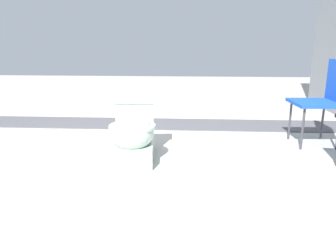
# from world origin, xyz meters

# --- Properties ---
(ground_plane) EXTENTS (14.00, 14.00, 0.00)m
(ground_plane) POSITION_xyz_m (0.00, 0.00, 0.00)
(ground_plane) COLOR #A8A59E
(gravel_strip) EXTENTS (0.56, 8.00, 0.01)m
(gravel_strip) POSITION_xyz_m (-1.19, 0.50, 0.01)
(gravel_strip) COLOR #4C4C51
(gravel_strip) RESTS_ON ground
(toilet) EXTENTS (0.66, 0.42, 0.52)m
(toilet) POSITION_xyz_m (0.04, 0.09, 0.22)
(toilet) COLOR #B2C6B7
(toilet) RESTS_ON ground
(folding_chair_left) EXTENTS (0.46, 0.46, 0.83)m
(folding_chair_left) POSITION_xyz_m (-0.50, 1.91, 0.51)
(folding_chair_left) COLOR #1947B2
(folding_chair_left) RESTS_ON ground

